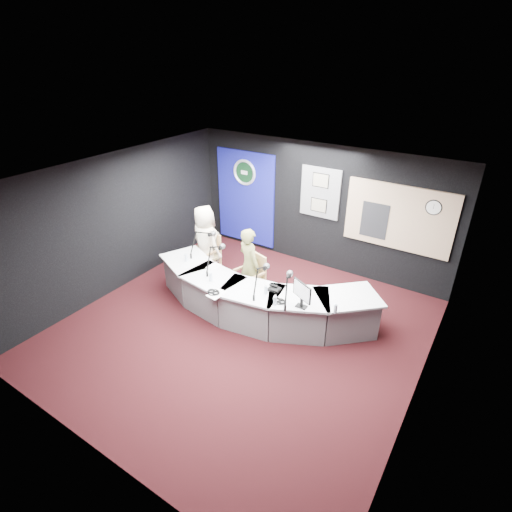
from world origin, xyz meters
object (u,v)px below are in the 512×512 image
Objects in this scene: broadcast_desk at (255,297)px; armchair_left at (206,256)px; person_woman at (249,265)px; armchair_right at (249,276)px; person_man at (205,242)px.

armchair_left is at bearing 158.81° from broadcast_desk.
armchair_right is at bearing -0.00° from person_woman.
armchair_left is 1.37m from armchair_right.
broadcast_desk is 1.85m from armchair_left.
broadcast_desk is at bearing 171.93° from person_man.
armchair_right reaches higher than broadcast_desk.
armchair_left reaches higher than broadcast_desk.
broadcast_desk is 4.20× the size of armchair_right.
broadcast_desk is 4.94× the size of armchair_left.
person_woman is at bearing -179.38° from person_man.
person_man is 1.05× the size of person_woman.
person_man reaches higher than armchair_right.
person_man is at bearing 9.98° from person_woman.
armchair_right is at bearing 136.02° from broadcast_desk.
armchair_left is 0.56× the size of person_man.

